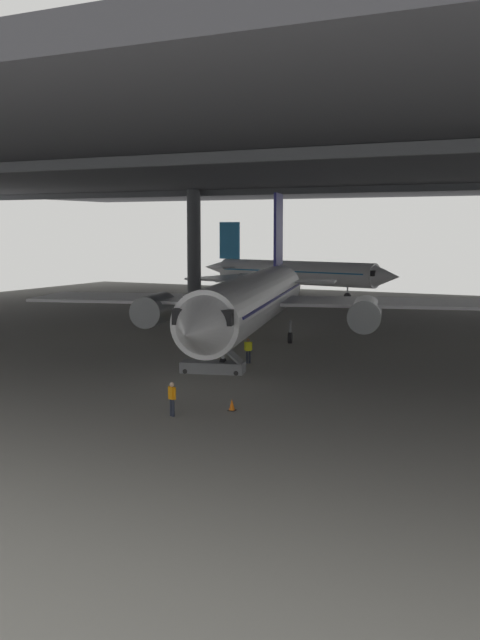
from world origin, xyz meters
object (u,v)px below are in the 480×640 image
boarding_stairs (212,361)px  airplane_distant (292,273)px  airplane_main (253,300)px  crew_worker_near_nose (172,397)px  traffic_cone_orange (232,405)px  crew_worker_by_stairs (248,349)px  baggage_tug (214,325)px

boarding_stairs → airplane_distant: bearing=108.0°
airplane_main → boarding_stairs: size_ratio=8.08×
crew_worker_near_nose → airplane_main: bearing=106.1°
airplane_distant → traffic_cone_orange: 65.85m
crew_worker_by_stairs → baggage_tug: bearing=126.6°
crew_worker_near_nose → airplane_distant: (-21.06, 63.92, 2.20)m
baggage_tug → crew_worker_by_stairs: bearing=-53.4°
boarding_stairs → crew_worker_near_nose: size_ratio=2.87×
airplane_main → crew_worker_by_stairs: (2.96, -6.71, -2.62)m
boarding_stairs → airplane_distant: (-17.22, 53.00, 2.41)m
boarding_stairs → airplane_distant: 55.78m
baggage_tug → airplane_distant: bearing=102.2°
airplane_main → crew_worker_near_nose: (6.23, -21.63, -2.64)m
boarding_stairs → baggage_tug: (-9.55, 17.62, -0.22)m
airplane_main → crew_worker_by_stairs: bearing=-66.2°
boarding_stairs → crew_worker_near_nose: boarding_stairs is taller
airplane_main → airplane_distant: 44.82m
airplane_distant → traffic_cone_orange: airplane_distant is taller
boarding_stairs → airplane_main: bearing=102.5°
boarding_stairs → airplane_distant: size_ratio=0.16×
boarding_stairs → baggage_tug: 20.04m
airplane_main → baggage_tug: 10.42m
crew_worker_by_stairs → baggage_tug: size_ratio=0.77×
crew_worker_by_stairs → traffic_cone_orange: bearing=-67.0°
traffic_cone_orange → airplane_distant: bearing=110.6°
airplane_main → baggage_tug: (-7.17, 6.91, -3.07)m
crew_worker_by_stairs → baggage_tug: (-10.13, 13.62, -0.45)m
airplane_main → boarding_stairs: airplane_main is taller
crew_worker_near_nose → crew_worker_by_stairs: (-3.27, 14.92, 0.02)m
airplane_distant → baggage_tug: 36.30m
crew_worker_by_stairs → airplane_distant: airplane_distant is taller
crew_worker_by_stairs → airplane_main: bearing=113.8°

